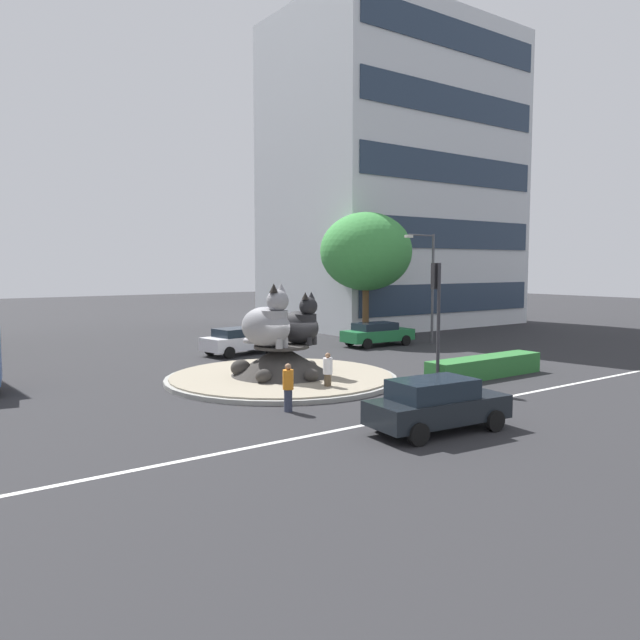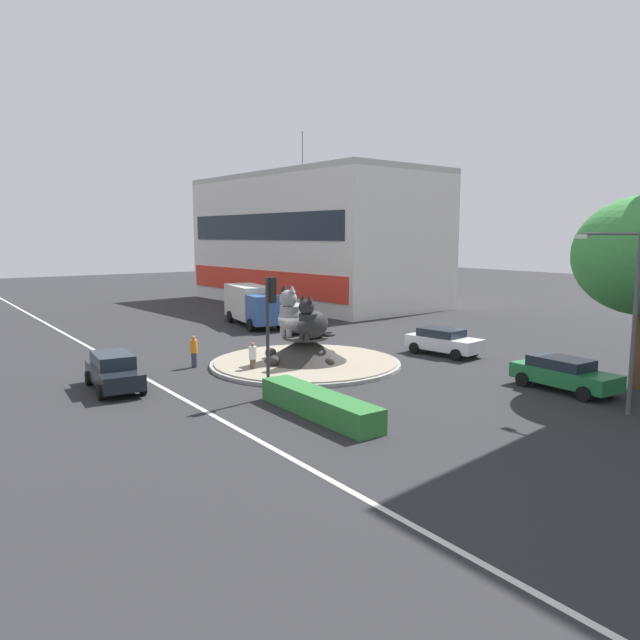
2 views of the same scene
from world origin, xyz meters
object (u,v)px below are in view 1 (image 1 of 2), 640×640
Objects in this scene: traffic_light_mast at (437,301)px; parked_car_right at (240,340)px; streetlight_arm at (429,279)px; sedan_on_far_lane at (377,333)px; cat_statue_grey at (268,324)px; hatchback_near_shophouse at (437,404)px; office_tower at (394,179)px; pedestrian_orange_shirt at (288,386)px; cat_statue_black at (301,325)px; pedestrian_white_shirt at (328,372)px; broadleaf_tree_behind_island at (366,252)px.

traffic_light_mast reaches higher than parked_car_right.
streetlight_arm is 1.49× the size of sedan_on_far_lane.
hatchback_near_shophouse is (0.09, -9.44, -1.67)m from cat_statue_grey.
traffic_light_mast is at bearing 49.02° from hatchback_near_shophouse.
parked_car_right is at bearing 138.71° from cat_statue_grey.
streetlight_arm is at bearing -123.26° from office_tower.
office_tower reaches higher than pedestrian_orange_shirt.
cat_statue_black is 0.49× the size of traffic_light_mast.
cat_statue_grey is 0.63× the size of hatchback_near_shophouse.
office_tower is 5.27× the size of sedan_on_far_lane.
cat_statue_grey is at bearing 95.82° from hatchback_near_shophouse.
cat_statue_black is at bearing 125.99° from pedestrian_orange_shirt.
streetlight_arm reaches higher than sedan_on_far_lane.
pedestrian_white_shirt is 11.25m from parked_car_right.
broadleaf_tree_behind_island is 21.45m from pedestrian_orange_shirt.
sedan_on_far_lane is (11.58, 6.38, -1.72)m from cat_statue_grey.
parked_car_right is at bearing 17.93° from traffic_light_mast.
cat_statue_grey is at bearing 140.24° from pedestrian_orange_shirt.
broadleaf_tree_behind_island is 1.23× the size of streetlight_arm.
hatchback_near_shophouse is at bearing -107.76° from parked_car_right.
traffic_light_mast is 0.21× the size of office_tower.
pedestrian_white_shirt is at bearing -136.72° from sedan_on_far_lane.
office_tower is 16.19m from streetlight_arm.
broadleaf_tree_behind_island is at bearing 104.66° from cat_statue_grey.
streetlight_arm is 12.55m from parked_car_right.
pedestrian_white_shirt is at bearing -4.50° from cat_statue_grey.
traffic_light_mast is at bearing -119.80° from broadleaf_tree_behind_island.
cat_statue_black is at bearing 173.23° from pedestrian_white_shirt.
broadleaf_tree_behind_island is at bearing -0.67° from parked_car_right.
office_tower reaches higher than traffic_light_mast.
hatchback_near_shophouse is at bearing 0.37° from pedestrian_white_shirt.
pedestrian_orange_shirt is at bearing -119.98° from parked_car_right.
streetlight_arm reaches higher than pedestrian_white_shirt.
office_tower is 31.45m from pedestrian_white_shirt.
parked_car_right is (-2.20, 12.61, -2.70)m from traffic_light_mast.
cat_statue_black is 14.23m from streetlight_arm.
broadleaf_tree_behind_island is at bearing 60.48° from hatchback_near_shophouse.
parked_car_right is (2.13, 11.04, -0.02)m from pedestrian_white_shirt.
traffic_light_mast is 1.13× the size of parked_car_right.
sedan_on_far_lane is at bearing -22.26° from traffic_light_mast.
sedan_on_far_lane is at bearing 138.48° from pedestrian_white_shirt.
sedan_on_far_lane is (-3.19, 1.22, -3.28)m from streetlight_arm.
broadleaf_tree_behind_island reaches higher than traffic_light_mast.
broadleaf_tree_behind_island is (11.59, 9.43, 3.47)m from cat_statue_black.
traffic_light_mast is at bearing 42.59° from streetlight_arm.
cat_statue_black is 0.10× the size of office_tower.
pedestrian_white_shirt is (-0.75, -2.98, -1.55)m from cat_statue_black.
sedan_on_far_lane is at bearing 97.98° from cat_statue_grey.
sedan_on_far_lane is (-10.87, -10.51, -11.38)m from office_tower.
cat_statue_grey is 5.44m from pedestrian_orange_shirt.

